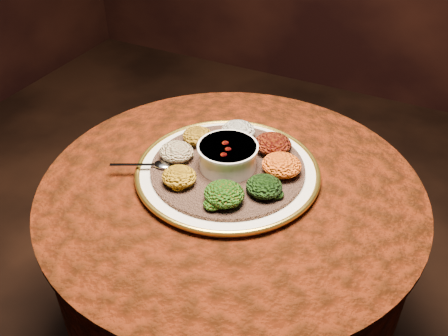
% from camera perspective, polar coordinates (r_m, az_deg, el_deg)
% --- Properties ---
extents(table, '(0.96, 0.96, 0.73)m').
position_cam_1_polar(table, '(1.37, 0.74, -7.81)').
color(table, black).
rests_on(table, ground).
extents(platter, '(0.47, 0.47, 0.02)m').
position_cam_1_polar(platter, '(1.27, 0.42, -0.37)').
color(platter, white).
rests_on(platter, table).
extents(injera, '(0.44, 0.44, 0.01)m').
position_cam_1_polar(injera, '(1.26, 0.42, 0.01)').
color(injera, brown).
rests_on(injera, platter).
extents(stew_bowl, '(0.15, 0.15, 0.06)m').
position_cam_1_polar(stew_bowl, '(1.24, 0.43, 1.55)').
color(stew_bowl, white).
rests_on(stew_bowl, injera).
extents(spoon, '(0.14, 0.08, 0.01)m').
position_cam_1_polar(spoon, '(1.27, -7.57, 0.38)').
color(spoon, silver).
rests_on(spoon, injera).
extents(portion_ayib, '(0.09, 0.09, 0.04)m').
position_cam_1_polar(portion_ayib, '(1.35, 1.65, 4.30)').
color(portion_ayib, beige).
rests_on(portion_ayib, injera).
extents(portion_kitfo, '(0.10, 0.09, 0.05)m').
position_cam_1_polar(portion_kitfo, '(1.30, 5.59, 2.76)').
color(portion_kitfo, black).
rests_on(portion_kitfo, injera).
extents(portion_tikil, '(0.10, 0.09, 0.05)m').
position_cam_1_polar(portion_tikil, '(1.23, 6.61, 0.34)').
color(portion_tikil, '#AF690E').
rests_on(portion_tikil, injera).
extents(portion_gomen, '(0.09, 0.08, 0.04)m').
position_cam_1_polar(portion_gomen, '(1.17, 4.61, -2.10)').
color(portion_gomen, black).
rests_on(portion_gomen, injera).
extents(portion_mixveg, '(0.10, 0.09, 0.05)m').
position_cam_1_polar(portion_mixveg, '(1.14, 0.02, -2.97)').
color(portion_mixveg, '#902C09').
rests_on(portion_mixveg, injera).
extents(portion_kik, '(0.08, 0.08, 0.04)m').
position_cam_1_polar(portion_kik, '(1.20, -5.15, -0.98)').
color(portion_kik, '#C18911').
rests_on(portion_kik, injera).
extents(portion_timatim, '(0.09, 0.08, 0.04)m').
position_cam_1_polar(portion_timatim, '(1.28, -5.46, 1.85)').
color(portion_timatim, maroon).
rests_on(portion_timatim, injera).
extents(portion_shiro, '(0.08, 0.08, 0.04)m').
position_cam_1_polar(portion_shiro, '(1.34, -3.02, 3.69)').
color(portion_shiro, '#A57013').
rests_on(portion_shiro, injera).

